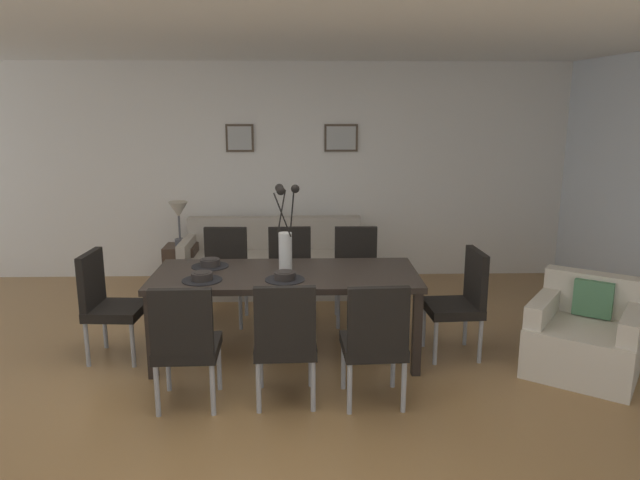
{
  "coord_description": "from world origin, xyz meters",
  "views": [
    {
      "loc": [
        0.41,
        -4.03,
        2.12
      ],
      "look_at": [
        0.55,
        1.0,
        0.96
      ],
      "focal_mm": 33.43,
      "sensor_mm": 36.0,
      "label": 1
    }
  ],
  "objects": [
    {
      "name": "bowl_near_right",
      "position": [
        -0.41,
        0.96,
        0.78
      ],
      "size": [
        0.17,
        0.17,
        0.07
      ],
      "color": "#2D2826",
      "rests_on": "dining_table"
    },
    {
      "name": "dining_chair_mid_left",
      "position": [
        0.9,
        -0.13,
        0.51
      ],
      "size": [
        0.46,
        0.46,
        0.92
      ],
      "color": "black",
      "rests_on": "ground"
    },
    {
      "name": "dining_chair_head_east",
      "position": [
        1.74,
        0.74,
        0.51
      ],
      "size": [
        0.47,
        0.47,
        0.92
      ],
      "color": "black",
      "rests_on": "ground"
    },
    {
      "name": "placemat_near_left",
      "position": [
        -0.41,
        0.54,
        0.74
      ],
      "size": [
        0.32,
        0.32,
        0.01
      ],
      "primitive_type": "cylinder",
      "color": "black",
      "rests_on": "dining_table"
    },
    {
      "name": "sofa",
      "position": [
        0.06,
        2.64,
        0.28
      ],
      "size": [
        2.05,
        0.84,
        0.8
      ],
      "color": "#B2A899",
      "rests_on": "ground"
    },
    {
      "name": "bowl_near_left",
      "position": [
        -0.41,
        0.54,
        0.78
      ],
      "size": [
        0.17,
        0.17,
        0.07
      ],
      "color": "#2D2826",
      "rests_on": "dining_table"
    },
    {
      "name": "table_lamp",
      "position": [
        -1.02,
        2.67,
        0.89
      ],
      "size": [
        0.22,
        0.22,
        0.51
      ],
      "color": "#4C4C51",
      "rests_on": "side_table"
    },
    {
      "name": "framed_picture_center",
      "position": [
        0.86,
        3.18,
        1.71
      ],
      "size": [
        0.4,
        0.03,
        0.33
      ],
      "color": "#473828"
    },
    {
      "name": "dining_chair_near_left",
      "position": [
        -0.42,
        -0.14,
        0.51
      ],
      "size": [
        0.45,
        0.45,
        0.92
      ],
      "color": "black",
      "rests_on": "ground"
    },
    {
      "name": "side_table",
      "position": [
        -1.02,
        2.67,
        0.26
      ],
      "size": [
        0.36,
        0.36,
        0.52
      ],
      "primitive_type": "cube",
      "color": "#3D2D23",
      "rests_on": "ground"
    },
    {
      "name": "armchair",
      "position": [
        2.67,
        0.39,
        0.29
      ],
      "size": [
        1.12,
        1.12,
        0.75
      ],
      "color": "beige",
      "rests_on": "ground"
    },
    {
      "name": "back_wall_panel",
      "position": [
        0.0,
        3.25,
        1.3
      ],
      "size": [
        9.0,
        0.1,
        2.6
      ],
      "primitive_type": "cube",
      "color": "white",
      "rests_on": "ground"
    },
    {
      "name": "centerpiece_vase",
      "position": [
        0.25,
        0.75,
        1.02
      ],
      "size": [
        0.21,
        0.23,
        0.73
      ],
      "color": "silver",
      "rests_on": "dining_table"
    },
    {
      "name": "dining_chair_far_left",
      "position": [
        0.27,
        -0.1,
        0.51
      ],
      "size": [
        0.45,
        0.45,
        0.92
      ],
      "color": "black",
      "rests_on": "ground"
    },
    {
      "name": "ground_plane",
      "position": [
        0.0,
        0.0,
        0.0
      ],
      "size": [
        9.0,
        9.0,
        0.0
      ],
      "primitive_type": "plane",
      "color": "olive"
    },
    {
      "name": "placemat_near_right",
      "position": [
        -0.41,
        0.96,
        0.74
      ],
      "size": [
        0.32,
        0.32,
        0.01
      ],
      "primitive_type": "cylinder",
      "color": "black",
      "rests_on": "dining_table"
    },
    {
      "name": "dining_chair_mid_right",
      "position": [
        0.92,
        1.63,
        0.51
      ],
      "size": [
        0.45,
        0.45,
        0.92
      ],
      "color": "black",
      "rests_on": "ground"
    },
    {
      "name": "dining_chair_head_west",
      "position": [
        -1.25,
        0.76,
        0.51
      ],
      "size": [
        0.47,
        0.47,
        0.92
      ],
      "color": "black",
      "rests_on": "ground"
    },
    {
      "name": "framed_picture_left",
      "position": [
        -0.35,
        3.18,
        1.71
      ],
      "size": [
        0.33,
        0.03,
        0.33
      ],
      "color": "#473828"
    },
    {
      "name": "dining_chair_far_right",
      "position": [
        0.27,
        1.64,
        0.51
      ],
      "size": [
        0.46,
        0.46,
        0.92
      ],
      "color": "black",
      "rests_on": "ground"
    },
    {
      "name": "dining_table",
      "position": [
        0.25,
        0.75,
        0.67
      ],
      "size": [
        2.2,
        0.92,
        0.74
      ],
      "color": "black",
      "rests_on": "ground"
    },
    {
      "name": "bowl_far_left",
      "position": [
        0.25,
        0.54,
        0.78
      ],
      "size": [
        0.17,
        0.17,
        0.07
      ],
      "color": "#2D2826",
      "rests_on": "dining_table"
    },
    {
      "name": "ceiling_panel",
      "position": [
        0.0,
        0.4,
        2.64
      ],
      "size": [
        9.0,
        7.2,
        0.08
      ],
      "primitive_type": "cube",
      "color": "white"
    },
    {
      "name": "placemat_far_left",
      "position": [
        0.25,
        0.54,
        0.74
      ],
      "size": [
        0.32,
        0.32,
        0.01
      ],
      "primitive_type": "cylinder",
      "color": "black",
      "rests_on": "dining_table"
    },
    {
      "name": "dining_chair_near_right",
      "position": [
        -0.38,
        1.64,
        0.51
      ],
      "size": [
        0.46,
        0.46,
        0.92
      ],
      "color": "black",
      "rests_on": "ground"
    }
  ]
}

